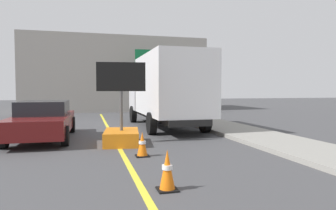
# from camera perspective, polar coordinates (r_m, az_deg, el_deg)

# --- Properties ---
(lane_center_stripe) EXTENTS (0.14, 36.00, 0.01)m
(lane_center_stripe) POSITION_cam_1_polar(r_m,az_deg,el_deg) (5.38, -4.24, -16.53)
(lane_center_stripe) COLOR yellow
(lane_center_stripe) RESTS_ON ground
(arrow_board_trailer) EXTENTS (1.60, 1.93, 2.70)m
(arrow_board_trailer) POSITION_cam_1_polar(r_m,az_deg,el_deg) (10.22, -8.72, -4.56)
(arrow_board_trailer) COLOR orange
(arrow_board_trailer) RESTS_ON ground
(box_truck) EXTENTS (2.61, 7.60, 3.35)m
(box_truck) POSITION_cam_1_polar(r_m,az_deg,el_deg) (14.40, -0.34, 2.94)
(box_truck) COLOR black
(box_truck) RESTS_ON ground
(pickup_car) EXTENTS (2.09, 4.95, 1.38)m
(pickup_car) POSITION_cam_1_polar(r_m,az_deg,el_deg) (12.00, -22.34, -2.61)
(pickup_car) COLOR #591414
(pickup_car) RESTS_ON ground
(highway_guide_sign) EXTENTS (2.79, 0.21, 5.00)m
(highway_guide_sign) POSITION_cam_1_polar(r_m,az_deg,el_deg) (23.06, -1.43, 6.88)
(highway_guide_sign) COLOR gray
(highway_guide_sign) RESTS_ON ground
(far_building_block) EXTENTS (15.07, 7.97, 6.23)m
(far_building_block) POSITION_cam_1_polar(r_m,az_deg,el_deg) (28.67, -10.04, 5.42)
(far_building_block) COLOR gray
(far_building_block) RESTS_ON ground
(traffic_cone_mid_lane) EXTENTS (0.36, 0.36, 0.73)m
(traffic_cone_mid_lane) POSITION_cam_1_polar(r_m,az_deg,el_deg) (5.52, -0.14, -12.14)
(traffic_cone_mid_lane) COLOR black
(traffic_cone_mid_lane) RESTS_ON ground
(traffic_cone_far_lane) EXTENTS (0.36, 0.36, 0.67)m
(traffic_cone_far_lane) POSITION_cam_1_polar(r_m,az_deg,el_deg) (8.27, -4.84, -7.36)
(traffic_cone_far_lane) COLOR black
(traffic_cone_far_lane) RESTS_ON ground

